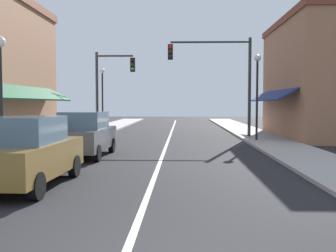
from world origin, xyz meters
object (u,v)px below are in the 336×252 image
(traffic_signal_left_corner, at_px, (110,81))
(street_lamp_right_mid, at_px, (257,83))
(street_lamp_left_far, at_px, (102,89))
(parked_car_second_left, at_px, (85,134))
(parked_car_nearest_left, at_px, (26,152))
(traffic_signal_mast_arm, at_px, (222,70))
(street_lamp_left_near, at_px, (0,78))

(traffic_signal_left_corner, distance_m, street_lamp_right_mid, 9.73)
(street_lamp_left_far, bearing_deg, street_lamp_right_mid, -37.90)
(parked_car_second_left, height_order, traffic_signal_left_corner, traffic_signal_left_corner)
(parked_car_nearest_left, height_order, street_lamp_left_far, street_lamp_left_far)
(traffic_signal_mast_arm, bearing_deg, street_lamp_left_far, 146.10)
(street_lamp_left_far, bearing_deg, parked_car_nearest_left, -83.99)
(parked_car_nearest_left, distance_m, street_lamp_left_near, 3.69)
(traffic_signal_left_corner, relative_size, street_lamp_right_mid, 1.15)
(parked_car_nearest_left, relative_size, traffic_signal_mast_arm, 0.69)
(street_lamp_right_mid, bearing_deg, street_lamp_left_near, -136.57)
(street_lamp_right_mid, bearing_deg, parked_car_second_left, -142.12)
(street_lamp_left_near, height_order, street_lamp_right_mid, street_lamp_right_mid)
(parked_car_nearest_left, height_order, traffic_signal_mast_arm, traffic_signal_mast_arm)
(parked_car_second_left, xyz_separation_m, street_lamp_right_mid, (7.86, 6.12, 2.31))
(street_lamp_left_near, height_order, street_lamp_left_far, street_lamp_left_far)
(street_lamp_right_mid, bearing_deg, parked_car_nearest_left, -124.05)
(parked_car_nearest_left, relative_size, street_lamp_left_far, 0.88)
(parked_car_nearest_left, xyz_separation_m, street_lamp_left_near, (-1.80, 2.53, 2.00))
(parked_car_second_left, distance_m, traffic_signal_mast_arm, 10.84)
(traffic_signal_mast_arm, distance_m, street_lamp_left_far, 10.06)
(traffic_signal_mast_arm, bearing_deg, street_lamp_right_mid, -52.58)
(parked_car_nearest_left, distance_m, traffic_signal_mast_arm, 15.61)
(parked_car_second_left, relative_size, street_lamp_left_far, 0.88)
(parked_car_second_left, bearing_deg, traffic_signal_left_corner, 96.13)
(parked_car_nearest_left, bearing_deg, street_lamp_left_far, 97.57)
(street_lamp_right_mid, relative_size, street_lamp_left_far, 1.00)
(parked_car_second_left, xyz_separation_m, street_lamp_left_near, (-1.88, -3.10, 2.00))
(parked_car_nearest_left, xyz_separation_m, traffic_signal_mast_arm, (6.26, 13.93, 3.19))
(parked_car_second_left, relative_size, traffic_signal_left_corner, 0.76)
(traffic_signal_mast_arm, height_order, traffic_signal_left_corner, traffic_signal_mast_arm)
(parked_car_nearest_left, bearing_deg, traffic_signal_mast_arm, 67.36)
(street_lamp_right_mid, bearing_deg, street_lamp_left_far, 142.10)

